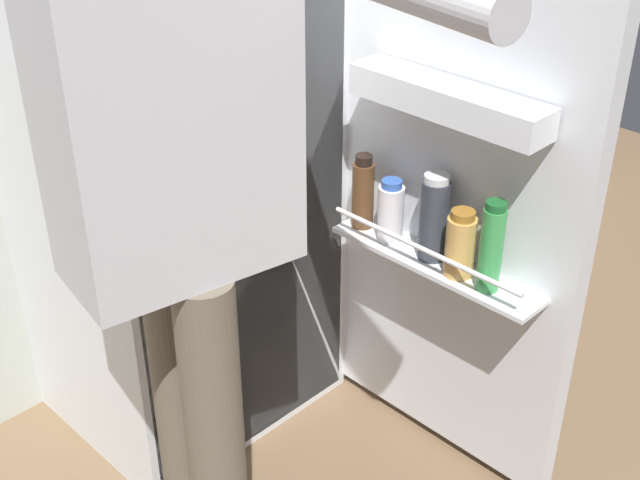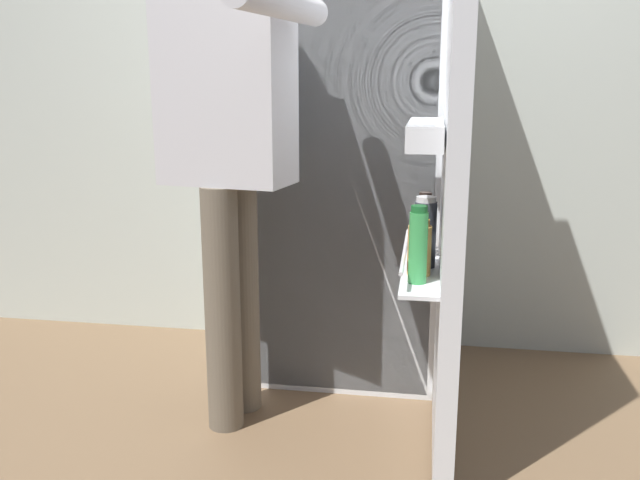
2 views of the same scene
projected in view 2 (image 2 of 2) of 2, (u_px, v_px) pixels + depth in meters
ground_plane at (331, 426)px, 2.31m from camera, size 5.41×5.41×0.00m
kitchen_wall at (362, 70)px, 2.86m from camera, size 4.40×0.10×2.41m
refrigerator at (359, 151)px, 2.55m from camera, size 0.74×1.24×1.80m
person at (230, 132)px, 2.16m from camera, size 0.55×0.77×1.67m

